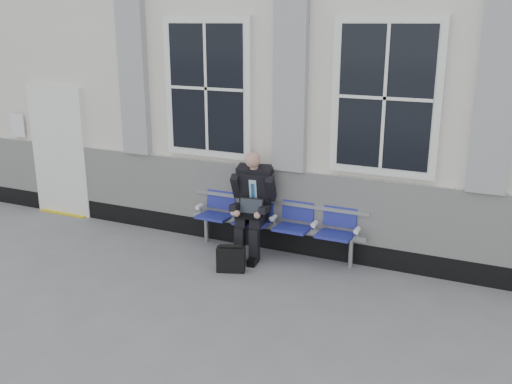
% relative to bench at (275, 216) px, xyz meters
% --- Properties ---
extents(ground, '(70.00, 70.00, 0.00)m').
position_rel_bench_xyz_m(ground, '(1.05, -1.32, -0.55)').
color(ground, slate).
rests_on(ground, ground).
extents(station_building, '(14.40, 4.40, 4.49)m').
position_rel_bench_xyz_m(station_building, '(1.03, 2.15, 1.67)').
color(station_building, silver).
rests_on(station_building, ground).
extents(bench, '(2.60, 0.47, 0.91)m').
position_rel_bench_xyz_m(bench, '(0.00, 0.00, 0.00)').
color(bench, '#9EA0A3').
rests_on(bench, ground).
extents(businessman, '(0.63, 0.85, 1.47)m').
position_rel_bench_xyz_m(businessman, '(-0.28, -0.14, 0.24)').
color(businessman, black).
rests_on(businessman, ground).
extents(briefcase, '(0.40, 0.27, 0.38)m').
position_rel_bench_xyz_m(briefcase, '(-0.28, -0.81, -0.38)').
color(briefcase, black).
rests_on(briefcase, ground).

